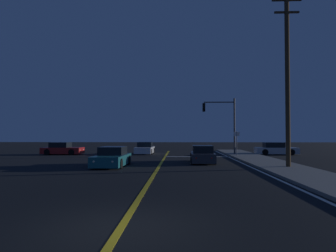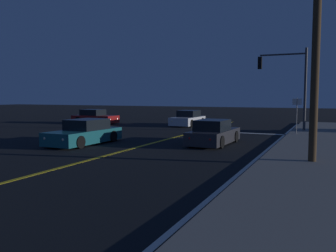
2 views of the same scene
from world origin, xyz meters
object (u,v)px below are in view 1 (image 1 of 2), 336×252
object	(u,v)px
car_far_approaching_red	(62,149)
utility_pole_right	(287,76)
car_mid_block_white	(145,149)
car_lead_oncoming_teal	(112,158)
traffic_signal_near_right	(223,118)
car_parked_curb_silver	(276,149)
street_sign_corner	(237,140)
car_distant_tail_charcoal	(203,155)

from	to	relation	value
car_far_approaching_red	utility_pole_right	size ratio (longest dim) A/B	0.38
car_mid_block_white	car_lead_oncoming_teal	world-z (taller)	same
car_far_approaching_red	traffic_signal_near_right	distance (m)	17.76
car_parked_curb_silver	traffic_signal_near_right	xyz separation A→B (m)	(-5.77, -1.09, 3.39)
car_mid_block_white	car_far_approaching_red	distance (m)	9.02
car_mid_block_white	street_sign_corner	size ratio (longest dim) A/B	1.71
car_lead_oncoming_teal	utility_pole_right	bearing A→B (deg)	174.89
car_distant_tail_charcoal	traffic_signal_near_right	size ratio (longest dim) A/B	0.73
car_mid_block_white	car_parked_curb_silver	bearing A→B (deg)	177.65
car_mid_block_white	utility_pole_right	size ratio (longest dim) A/B	0.37
car_parked_curb_silver	car_far_approaching_red	bearing A→B (deg)	-85.94
car_lead_oncoming_teal	car_far_approaching_red	bearing A→B (deg)	-54.80
street_sign_corner	car_mid_block_white	bearing A→B (deg)	153.20
car_far_approaching_red	car_distant_tail_charcoal	world-z (taller)	same
car_mid_block_white	car_lead_oncoming_teal	size ratio (longest dim) A/B	0.91
car_lead_oncoming_teal	street_sign_corner	size ratio (longest dim) A/B	1.88
car_mid_block_white	utility_pole_right	world-z (taller)	utility_pole_right
car_far_approaching_red	car_parked_curb_silver	bearing A→B (deg)	93.30
car_mid_block_white	utility_pole_right	distance (m)	19.06
car_mid_block_white	traffic_signal_near_right	size ratio (longest dim) A/B	0.71
car_mid_block_white	traffic_signal_near_right	distance (m)	9.39
car_parked_curb_silver	street_sign_corner	distance (m)	6.35
utility_pole_right	street_sign_corner	world-z (taller)	utility_pole_right
traffic_signal_near_right	car_far_approaching_red	bearing A→B (deg)	-1.50
street_sign_corner	car_distant_tail_charcoal	bearing A→B (deg)	-122.13
car_parked_curb_silver	car_lead_oncoming_teal	bearing A→B (deg)	-47.58
utility_pole_right	street_sign_corner	bearing A→B (deg)	97.98
car_distant_tail_charcoal	traffic_signal_near_right	xyz separation A→B (m)	(2.86, 8.75, 3.39)
traffic_signal_near_right	utility_pole_right	size ratio (longest dim) A/B	0.52
car_far_approaching_red	street_sign_corner	xyz separation A→B (m)	(18.31, -3.25, 1.09)
car_distant_tail_charcoal	car_parked_curb_silver	bearing A→B (deg)	50.20
traffic_signal_near_right	utility_pole_right	xyz separation A→B (m)	(2.28, -12.78, 1.99)
car_distant_tail_charcoal	traffic_signal_near_right	distance (m)	9.81
car_parked_curb_silver	utility_pole_right	bearing A→B (deg)	-11.65
car_parked_curb_silver	car_far_approaching_red	distance (m)	23.21
car_parked_curb_silver	car_far_approaching_red	world-z (taller)	same
utility_pole_right	car_parked_curb_silver	bearing A→B (deg)	75.85
car_distant_tail_charcoal	street_sign_corner	bearing A→B (deg)	59.33
car_parked_curb_silver	utility_pole_right	distance (m)	15.29
car_mid_block_white	street_sign_corner	bearing A→B (deg)	154.31
traffic_signal_near_right	street_sign_corner	distance (m)	3.73
car_parked_curb_silver	traffic_signal_near_right	world-z (taller)	traffic_signal_near_right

